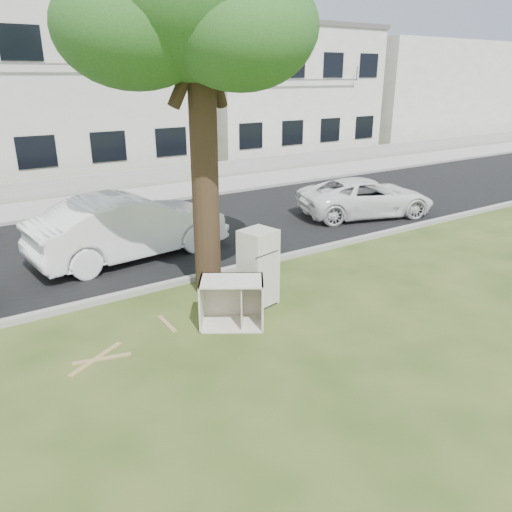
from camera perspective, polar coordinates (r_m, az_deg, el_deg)
ground at (r=9.53m, az=1.93°, el=-7.05°), size 120.00×120.00×0.00m
road at (r=14.48m, az=-11.94°, el=2.16°), size 120.00×7.00×0.01m
kerb_near at (r=11.43m, az=-5.19°, el=-2.36°), size 120.00×0.18×0.12m
kerb_far at (r=17.72m, az=-16.30°, el=5.03°), size 120.00×0.18×0.12m
sidewalk at (r=19.07m, az=-17.66°, el=5.93°), size 120.00×2.80×0.01m
low_wall at (r=20.51m, az=-19.06°, el=7.71°), size 120.00×0.15×0.70m
street_tree at (r=9.89m, az=-6.55°, el=26.63°), size 3.80×3.80×7.02m
townhouse_center at (r=24.90m, az=-23.11°, el=17.09°), size 11.22×8.16×7.44m
townhouse_right at (r=29.72m, az=1.34°, el=18.24°), size 10.20×8.16×6.84m
filler_right at (r=39.74m, az=18.54°, el=17.39°), size 16.00×9.00×6.40m
fridge at (r=9.80m, az=0.25°, el=-1.34°), size 0.75×0.71×1.54m
cabinet at (r=9.10m, az=-2.79°, el=-5.31°), size 1.34×1.21×0.89m
plank_a at (r=8.63m, az=-17.79°, el=-11.12°), size 1.03×0.65×0.02m
plank_b at (r=8.60m, az=-17.19°, el=-11.15°), size 0.91×0.30×0.02m
plank_c at (r=9.43m, az=-10.14°, el=-7.62°), size 0.09×0.74×0.02m
car_center at (r=12.77m, az=-14.21°, el=3.32°), size 5.01×2.19×1.60m
car_right at (r=16.61m, az=12.47°, el=6.57°), size 4.78×3.25×1.22m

